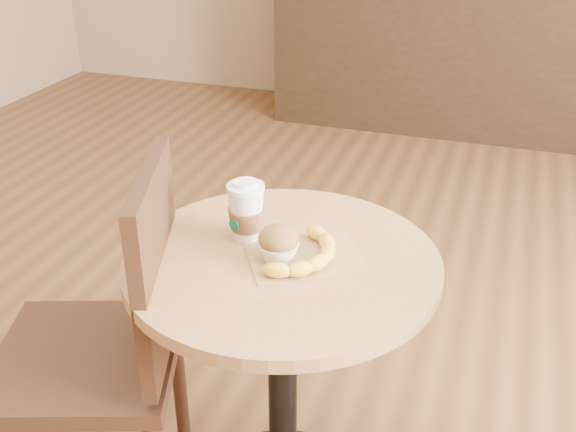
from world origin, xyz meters
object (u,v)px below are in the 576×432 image
(cafe_table, at_px, (282,339))
(chair_left, at_px, (112,341))
(banana, at_px, (308,252))
(coffee_cup, at_px, (246,213))
(muffin, at_px, (279,244))

(cafe_table, height_order, chair_left, chair_left)
(cafe_table, distance_m, chair_left, 0.40)
(chair_left, bearing_deg, banana, 87.65)
(coffee_cup, distance_m, banana, 0.17)
(chair_left, xyz_separation_m, muffin, (0.37, 0.11, 0.27))
(coffee_cup, bearing_deg, cafe_table, -7.95)
(chair_left, xyz_separation_m, banana, (0.43, 0.13, 0.25))
(cafe_table, bearing_deg, muffin, -96.59)
(cafe_table, distance_m, muffin, 0.26)
(chair_left, height_order, coffee_cup, chair_left)
(cafe_table, xyz_separation_m, coffee_cup, (-0.10, 0.06, 0.28))
(muffin, xyz_separation_m, banana, (0.06, 0.02, -0.02))
(cafe_table, relative_size, chair_left, 0.79)
(coffee_cup, bearing_deg, chair_left, -125.91)
(banana, bearing_deg, muffin, -144.90)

